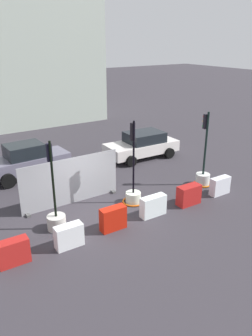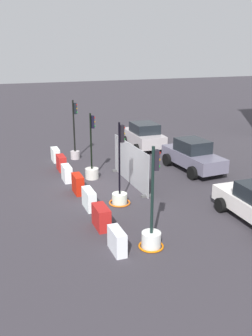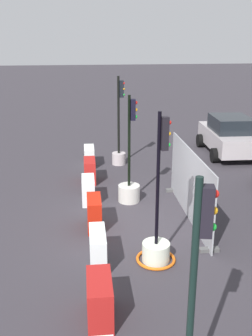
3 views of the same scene
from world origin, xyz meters
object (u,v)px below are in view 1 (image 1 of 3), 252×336
object	(u,v)px
construction_barrier_2	(69,236)
construction_barrier_5	(189,195)
traffic_light_3	(203,173)
construction_barrier_6	(220,186)
car_white_van	(142,145)
traffic_light_2	(133,192)
traffic_light_1	(56,215)
construction_barrier_1	(13,252)
car_grey_saloon	(27,161)
construction_barrier_4	(153,206)
construction_barrier_3	(113,219)

from	to	relation	value
construction_barrier_2	construction_barrier_5	size ratio (longest dim) A/B	0.92
traffic_light_3	construction_barrier_5	size ratio (longest dim) A/B	3.39
traffic_light_3	construction_barrier_6	bearing A→B (deg)	-95.97
traffic_light_3	car_white_van	world-z (taller)	traffic_light_3
car_white_van	construction_barrier_6	bearing A→B (deg)	-89.98
traffic_light_3	construction_barrier_5	world-z (taller)	traffic_light_3
traffic_light_2	traffic_light_1	bearing A→B (deg)	-176.71
traffic_light_1	construction_barrier_1	size ratio (longest dim) A/B	3.50
car_grey_saloon	construction_barrier_6	bearing A→B (deg)	-45.97
construction_barrier_1	construction_barrier_4	bearing A→B (deg)	0.34
construction_barrier_2	construction_barrier_3	bearing A→B (deg)	3.87
construction_barrier_2	traffic_light_2	bearing A→B (deg)	22.50
traffic_light_3	construction_barrier_1	world-z (taller)	traffic_light_3
traffic_light_2	construction_barrier_3	distance (m)	2.34
traffic_light_3	construction_barrier_3	size ratio (longest dim) A/B	3.62
construction_barrier_4	construction_barrier_2	bearing A→B (deg)	-177.95
construction_barrier_6	traffic_light_1	bearing A→B (deg)	170.14
traffic_light_1	construction_barrier_2	size ratio (longest dim) A/B	3.54
traffic_light_1	construction_barrier_1	world-z (taller)	traffic_light_1
construction_barrier_4	car_grey_saloon	distance (m)	7.45
traffic_light_1	construction_barrier_2	distance (m)	1.34
construction_barrier_3	traffic_light_2	bearing A→B (deg)	37.02
construction_barrier_2	car_white_van	world-z (taller)	car_white_van
construction_barrier_1	construction_barrier_3	size ratio (longest dim) A/B	1.00
construction_barrier_4	construction_barrier_3	bearing A→B (deg)	-179.73
traffic_light_3	construction_barrier_4	xyz separation A→B (m)	(-3.89, -1.11, -0.15)
construction_barrier_3	car_grey_saloon	xyz separation A→B (m)	(-1.05, 6.84, 0.40)
traffic_light_3	car_grey_saloon	size ratio (longest dim) A/B	0.84
construction_barrier_2	construction_barrier_4	size ratio (longest dim) A/B	0.89
traffic_light_1	construction_barrier_3	xyz separation A→B (m)	(1.76, -1.20, -0.12)
construction_barrier_4	construction_barrier_6	xyz separation A→B (m)	(3.76, -0.10, -0.01)
construction_barrier_1	traffic_light_2	bearing A→B (deg)	14.46
traffic_light_2	construction_barrier_2	bearing A→B (deg)	-157.50
construction_barrier_5	car_grey_saloon	bearing A→B (deg)	124.97
construction_barrier_5	car_grey_saloon	distance (m)	8.41
construction_barrier_3	construction_barrier_4	world-z (taller)	construction_barrier_3
construction_barrier_4	construction_barrier_6	size ratio (longest dim) A/B	1.10
construction_barrier_5	car_white_van	size ratio (longest dim) A/B	0.24
traffic_light_1	construction_barrier_3	size ratio (longest dim) A/B	3.48
construction_barrier_5	car_grey_saloon	size ratio (longest dim) A/B	0.25
construction_barrier_4	traffic_light_3	bearing A→B (deg)	15.96
traffic_light_2	traffic_light_3	world-z (taller)	traffic_light_2
traffic_light_3	construction_barrier_5	bearing A→B (deg)	-149.86
construction_barrier_1	car_grey_saloon	xyz separation A→B (m)	(2.64, 6.87, 0.43)
construction_barrier_4	car_grey_saloon	xyz separation A→B (m)	(-2.93, 6.83, 0.43)
construction_barrier_5	construction_barrier_6	distance (m)	1.88
traffic_light_1	traffic_light_2	xyz separation A→B (m)	(3.63, 0.21, -0.07)
traffic_light_3	traffic_light_1	bearing A→B (deg)	179.40
construction_barrier_3	construction_barrier_6	world-z (taller)	construction_barrier_3
traffic_light_3	construction_barrier_1	xyz separation A→B (m)	(-9.47, -1.15, -0.15)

